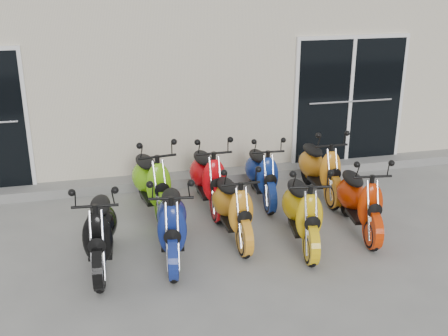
{
  "coord_description": "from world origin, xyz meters",
  "views": [
    {
      "loc": [
        -1.71,
        -6.52,
        3.46
      ],
      "look_at": [
        0.0,
        0.6,
        0.75
      ],
      "focal_mm": 45.0,
      "sensor_mm": 36.0,
      "label": 1
    }
  ],
  "objects_px": {
    "scooter_front_red": "(361,192)",
    "scooter_front_blue": "(172,214)",
    "scooter_back_green": "(151,174)",
    "scooter_front_black": "(99,222)",
    "scooter_back_red": "(208,169)",
    "scooter_back_blue": "(262,166)",
    "scooter_front_orange_b": "(303,203)",
    "scooter_front_orange_a": "(233,199)",
    "scooter_back_yellow": "(321,161)"
  },
  "relations": [
    {
      "from": "scooter_front_black",
      "to": "scooter_front_red",
      "type": "height_order",
      "value": "scooter_front_black"
    },
    {
      "from": "scooter_front_blue",
      "to": "scooter_front_orange_b",
      "type": "bearing_deg",
      "value": 6.48
    },
    {
      "from": "scooter_front_black",
      "to": "scooter_front_orange_a",
      "type": "distance_m",
      "value": 1.74
    },
    {
      "from": "scooter_front_orange_b",
      "to": "scooter_back_green",
      "type": "bearing_deg",
      "value": 150.01
    },
    {
      "from": "scooter_front_red",
      "to": "scooter_back_green",
      "type": "relative_size",
      "value": 0.94
    },
    {
      "from": "scooter_front_blue",
      "to": "scooter_back_yellow",
      "type": "distance_m",
      "value": 2.89
    },
    {
      "from": "scooter_front_black",
      "to": "scooter_front_orange_a",
      "type": "bearing_deg",
      "value": 15.89
    },
    {
      "from": "scooter_front_blue",
      "to": "scooter_front_orange_b",
      "type": "relative_size",
      "value": 1.01
    },
    {
      "from": "scooter_front_black",
      "to": "scooter_front_red",
      "type": "bearing_deg",
      "value": 7.04
    },
    {
      "from": "scooter_front_orange_a",
      "to": "scooter_back_red",
      "type": "xyz_separation_m",
      "value": [
        -0.11,
        1.06,
        0.04
      ]
    },
    {
      "from": "scooter_front_orange_b",
      "to": "scooter_back_blue",
      "type": "bearing_deg",
      "value": 101.84
    },
    {
      "from": "scooter_front_black",
      "to": "scooter_front_orange_a",
      "type": "xyz_separation_m",
      "value": [
        1.7,
        0.34,
        -0.03
      ]
    },
    {
      "from": "scooter_front_black",
      "to": "scooter_front_orange_a",
      "type": "relative_size",
      "value": 1.04
    },
    {
      "from": "scooter_back_green",
      "to": "scooter_back_yellow",
      "type": "distance_m",
      "value": 2.6
    },
    {
      "from": "scooter_front_orange_a",
      "to": "scooter_back_yellow",
      "type": "height_order",
      "value": "scooter_back_yellow"
    },
    {
      "from": "scooter_back_red",
      "to": "scooter_back_blue",
      "type": "relative_size",
      "value": 1.08
    },
    {
      "from": "scooter_front_blue",
      "to": "scooter_back_green",
      "type": "distance_m",
      "value": 1.37
    },
    {
      "from": "scooter_front_orange_b",
      "to": "scooter_back_blue",
      "type": "height_order",
      "value": "scooter_front_orange_b"
    },
    {
      "from": "scooter_front_red",
      "to": "scooter_back_blue",
      "type": "bearing_deg",
      "value": 133.65
    },
    {
      "from": "scooter_front_red",
      "to": "scooter_front_blue",
      "type": "bearing_deg",
      "value": -169.6
    },
    {
      "from": "scooter_back_green",
      "to": "scooter_back_blue",
      "type": "xyz_separation_m",
      "value": [
        1.67,
        0.08,
        -0.06
      ]
    },
    {
      "from": "scooter_back_red",
      "to": "scooter_back_yellow",
      "type": "xyz_separation_m",
      "value": [
        1.78,
        0.03,
        -0.02
      ]
    },
    {
      "from": "scooter_back_yellow",
      "to": "scooter_front_orange_a",
      "type": "bearing_deg",
      "value": -146.55
    },
    {
      "from": "scooter_front_orange_a",
      "to": "scooter_front_orange_b",
      "type": "bearing_deg",
      "value": -25.49
    },
    {
      "from": "scooter_front_orange_a",
      "to": "scooter_back_green",
      "type": "distance_m",
      "value": 1.4
    },
    {
      "from": "scooter_back_red",
      "to": "scooter_front_red",
      "type": "bearing_deg",
      "value": -35.8
    },
    {
      "from": "scooter_front_blue",
      "to": "scooter_back_yellow",
      "type": "xyz_separation_m",
      "value": [
        2.52,
        1.42,
        -0.01
      ]
    },
    {
      "from": "scooter_front_orange_a",
      "to": "scooter_back_red",
      "type": "height_order",
      "value": "scooter_back_red"
    },
    {
      "from": "scooter_front_orange_b",
      "to": "scooter_back_red",
      "type": "height_order",
      "value": "scooter_back_red"
    },
    {
      "from": "scooter_front_orange_a",
      "to": "scooter_back_blue",
      "type": "xyz_separation_m",
      "value": [
        0.74,
        1.12,
        -0.01
      ]
    },
    {
      "from": "scooter_back_blue",
      "to": "scooter_back_yellow",
      "type": "height_order",
      "value": "scooter_back_yellow"
    },
    {
      "from": "scooter_front_black",
      "to": "scooter_front_blue",
      "type": "bearing_deg",
      "value": 5.34
    },
    {
      "from": "scooter_front_blue",
      "to": "scooter_back_blue",
      "type": "distance_m",
      "value": 2.15
    },
    {
      "from": "scooter_front_orange_b",
      "to": "scooter_back_red",
      "type": "bearing_deg",
      "value": 131.81
    },
    {
      "from": "scooter_front_blue",
      "to": "scooter_back_red",
      "type": "xyz_separation_m",
      "value": [
        0.74,
        1.39,
        0.01
      ]
    },
    {
      "from": "scooter_front_red",
      "to": "scooter_back_red",
      "type": "bearing_deg",
      "value": 152.72
    },
    {
      "from": "scooter_back_green",
      "to": "scooter_front_black",
      "type": "bearing_deg",
      "value": -126.9
    },
    {
      "from": "scooter_front_red",
      "to": "scooter_back_green",
      "type": "bearing_deg",
      "value": 162.28
    },
    {
      "from": "scooter_back_green",
      "to": "scooter_back_yellow",
      "type": "relative_size",
      "value": 1.06
    },
    {
      "from": "scooter_front_orange_a",
      "to": "scooter_back_red",
      "type": "relative_size",
      "value": 0.94
    },
    {
      "from": "scooter_front_red",
      "to": "scooter_back_red",
      "type": "distance_m",
      "value": 2.2
    },
    {
      "from": "scooter_front_orange_a",
      "to": "scooter_back_green",
      "type": "xyz_separation_m",
      "value": [
        -0.93,
        1.04,
        0.05
      ]
    },
    {
      "from": "scooter_front_black",
      "to": "scooter_front_blue",
      "type": "xyz_separation_m",
      "value": [
        0.86,
        0.01,
        0.0
      ]
    },
    {
      "from": "scooter_front_blue",
      "to": "scooter_back_blue",
      "type": "xyz_separation_m",
      "value": [
        1.58,
        1.45,
        -0.04
      ]
    },
    {
      "from": "scooter_front_red",
      "to": "scooter_back_green",
      "type": "distance_m",
      "value": 2.91
    },
    {
      "from": "scooter_front_orange_a",
      "to": "scooter_front_black",
      "type": "bearing_deg",
      "value": -170.01
    },
    {
      "from": "scooter_front_black",
      "to": "scooter_back_green",
      "type": "bearing_deg",
      "value": 65.39
    },
    {
      "from": "scooter_front_orange_a",
      "to": "scooter_front_red",
      "type": "xyz_separation_m",
      "value": [
        1.7,
        -0.19,
        0.01
      ]
    },
    {
      "from": "scooter_front_black",
      "to": "scooter_back_red",
      "type": "relative_size",
      "value": 0.98
    },
    {
      "from": "scooter_front_blue",
      "to": "scooter_back_green",
      "type": "relative_size",
      "value": 0.97
    }
  ]
}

